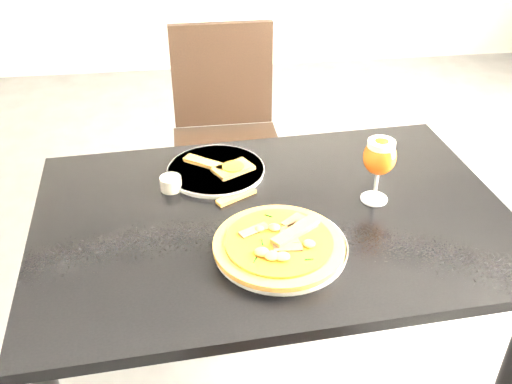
{
  "coord_description": "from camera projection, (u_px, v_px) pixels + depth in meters",
  "views": [
    {
      "loc": [
        -0.21,
        -1.14,
        1.59
      ],
      "look_at": [
        -0.05,
        -0.0,
        0.83
      ],
      "focal_mm": 40.0,
      "sensor_mm": 36.0,
      "label": 1
    }
  ],
  "objects": [
    {
      "name": "beer_glass",
      "position": [
        380.0,
        157.0,
        1.43
      ],
      "size": [
        0.09,
        0.09,
        0.18
      ],
      "color": "silver",
      "rests_on": "dining_table"
    },
    {
      "name": "loose_crust",
      "position": [
        236.0,
        196.0,
        1.5
      ],
      "size": [
        0.11,
        0.08,
        0.01
      ],
      "primitive_type": "cube",
      "rotation": [
        0.0,
        0.0,
        0.52
      ],
      "color": "#995224",
      "rests_on": "dining_table"
    },
    {
      "name": "dining_table",
      "position": [
        273.0,
        241.0,
        1.49
      ],
      "size": [
        1.24,
        0.87,
        0.75
      ],
      "rotation": [
        0.0,
        0.0,
        0.06
      ],
      "color": "black",
      "rests_on": "ground"
    },
    {
      "name": "plate_second",
      "position": [
        216.0,
        171.0,
        1.61
      ],
      "size": [
        0.34,
        0.34,
        0.01
      ],
      "primitive_type": "cylinder",
      "rotation": [
        0.0,
        0.0,
        -0.29
      ],
      "color": "white",
      "rests_on": "dining_table"
    },
    {
      "name": "plate_main",
      "position": [
        280.0,
        247.0,
        1.32
      ],
      "size": [
        0.41,
        0.41,
        0.02
      ],
      "primitive_type": "cylinder",
      "rotation": [
        0.0,
        0.0,
        0.46
      ],
      "color": "white",
      "rests_on": "dining_table"
    },
    {
      "name": "sauce_cup",
      "position": [
        171.0,
        183.0,
        1.53
      ],
      "size": [
        0.06,
        0.06,
        0.04
      ],
      "color": "beige",
      "rests_on": "dining_table"
    },
    {
      "name": "chair_far",
      "position": [
        227.0,
        134.0,
        2.32
      ],
      "size": [
        0.43,
        0.43,
        0.93
      ],
      "rotation": [
        0.0,
        0.0,
        0.0
      ],
      "color": "black",
      "rests_on": "ground"
    },
    {
      "name": "pizza",
      "position": [
        279.0,
        243.0,
        1.3
      ],
      "size": [
        0.3,
        0.3,
        0.03
      ],
      "rotation": [
        0.0,
        0.0,
        0.33
      ],
      "color": "#995224",
      "rests_on": "plate_main"
    },
    {
      "name": "crust_scraps",
      "position": [
        224.0,
        166.0,
        1.6
      ],
      "size": [
        0.2,
        0.15,
        0.02
      ],
      "rotation": [
        0.0,
        0.0,
        -0.21
      ],
      "color": "#995224",
      "rests_on": "plate_second"
    }
  ]
}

